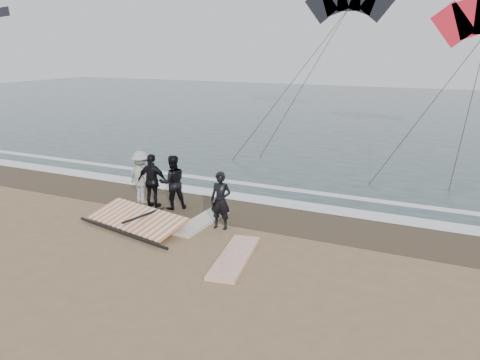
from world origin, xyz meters
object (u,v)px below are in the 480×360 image
(board_white, at_px, (235,257))
(sail_rig, at_px, (138,220))
(board_cream, at_px, (202,221))
(man_main, at_px, (221,201))

(board_white, distance_m, sail_rig, 3.98)
(board_cream, bearing_deg, sail_rig, -146.56)
(man_main, xyz_separation_m, board_white, (1.35, -1.83, -0.86))
(man_main, height_order, board_cream, man_main)
(sail_rig, bearing_deg, man_main, 19.85)
(board_white, height_order, sail_rig, sail_rig)
(board_white, relative_size, sail_rig, 0.71)
(board_white, xyz_separation_m, sail_rig, (-3.87, 0.92, 0.14))
(board_white, xyz_separation_m, board_cream, (-2.13, 1.97, -0.00))
(board_white, height_order, board_cream, board_white)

